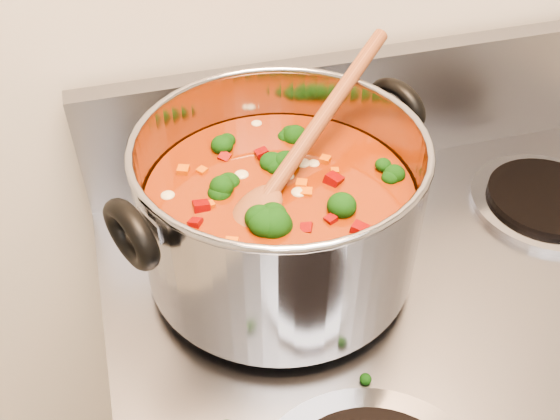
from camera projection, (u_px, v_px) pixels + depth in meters
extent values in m
cube|color=gray|center=(373.00, 107.00, 0.82)|extent=(0.76, 0.03, 0.16)
cylinder|color=#A5A5AD|center=(276.00, 259.00, 0.72)|extent=(0.19, 0.19, 0.01)
cylinder|color=black|center=(276.00, 254.00, 0.71)|extent=(0.15, 0.15, 0.01)
cylinder|color=#A5A5AD|center=(546.00, 202.00, 0.80)|extent=(0.19, 0.19, 0.01)
cylinder|color=black|center=(548.00, 197.00, 0.79)|extent=(0.15, 0.15, 0.01)
cylinder|color=#9D9DA5|center=(280.00, 205.00, 0.65)|extent=(0.29, 0.29, 0.16)
torus|color=#9D9DA5|center=(280.00, 144.00, 0.60)|extent=(0.29, 0.29, 0.01)
cylinder|color=maroon|center=(280.00, 225.00, 0.67)|extent=(0.28, 0.28, 0.10)
torus|color=black|center=(131.00, 234.00, 0.54)|extent=(0.05, 0.08, 0.08)
torus|color=black|center=(396.00, 106.00, 0.69)|extent=(0.05, 0.08, 0.08)
ellipsoid|color=black|center=(207.00, 219.00, 0.60)|extent=(0.04, 0.04, 0.03)
ellipsoid|color=black|center=(248.00, 238.00, 0.58)|extent=(0.04, 0.04, 0.03)
ellipsoid|color=black|center=(161.00, 186.00, 0.64)|extent=(0.04, 0.04, 0.03)
ellipsoid|color=black|center=(293.00, 248.00, 0.57)|extent=(0.04, 0.04, 0.03)
ellipsoid|color=black|center=(169.00, 222.00, 0.60)|extent=(0.04, 0.04, 0.03)
ellipsoid|color=black|center=(226.00, 204.00, 0.62)|extent=(0.04, 0.04, 0.03)
ellipsoid|color=black|center=(286.00, 246.00, 0.57)|extent=(0.04, 0.04, 0.03)
ellipsoid|color=black|center=(244.00, 241.00, 0.58)|extent=(0.04, 0.04, 0.03)
ellipsoid|color=maroon|center=(218.00, 154.00, 0.68)|extent=(0.01, 0.01, 0.01)
ellipsoid|color=maroon|center=(304.00, 193.00, 0.63)|extent=(0.01, 0.01, 0.01)
ellipsoid|color=maroon|center=(363.00, 242.00, 0.58)|extent=(0.01, 0.01, 0.01)
ellipsoid|color=maroon|center=(206.00, 202.00, 0.62)|extent=(0.01, 0.01, 0.01)
ellipsoid|color=maroon|center=(354.00, 263.00, 0.56)|extent=(0.01, 0.01, 0.01)
ellipsoid|color=maroon|center=(361.00, 147.00, 0.69)|extent=(0.01, 0.01, 0.01)
ellipsoid|color=maroon|center=(348.00, 200.00, 0.62)|extent=(0.01, 0.01, 0.01)
ellipsoid|color=maroon|center=(172.00, 196.00, 0.63)|extent=(0.01, 0.01, 0.01)
ellipsoid|color=maroon|center=(214.00, 245.00, 0.58)|extent=(0.01, 0.01, 0.01)
ellipsoid|color=maroon|center=(365.00, 143.00, 0.69)|extent=(0.01, 0.01, 0.01)
ellipsoid|color=maroon|center=(193.00, 242.00, 0.58)|extent=(0.01, 0.01, 0.01)
ellipsoid|color=#D1580B|center=(296.00, 216.00, 0.61)|extent=(0.01, 0.01, 0.01)
ellipsoid|color=#D1580B|center=(347.00, 216.00, 0.60)|extent=(0.01, 0.01, 0.01)
ellipsoid|color=#D1580B|center=(225.00, 181.00, 0.64)|extent=(0.01, 0.01, 0.01)
ellipsoid|color=#D1580B|center=(246.00, 154.00, 0.68)|extent=(0.01, 0.01, 0.01)
ellipsoid|color=#D1580B|center=(198.00, 227.00, 0.59)|extent=(0.01, 0.01, 0.01)
ellipsoid|color=#D1580B|center=(340.00, 166.00, 0.66)|extent=(0.01, 0.01, 0.01)
ellipsoid|color=#D1580B|center=(288.00, 239.00, 0.58)|extent=(0.01, 0.01, 0.01)
ellipsoid|color=#D1580B|center=(252.00, 159.00, 0.67)|extent=(0.01, 0.01, 0.01)
ellipsoid|color=#D1580B|center=(295.00, 256.00, 0.56)|extent=(0.01, 0.01, 0.01)
ellipsoid|color=beige|center=(279.00, 200.00, 0.62)|extent=(0.02, 0.02, 0.01)
ellipsoid|color=beige|center=(275.00, 239.00, 0.58)|extent=(0.02, 0.02, 0.01)
ellipsoid|color=beige|center=(324.00, 223.00, 0.60)|extent=(0.02, 0.02, 0.01)
ellipsoid|color=beige|center=(328.00, 152.00, 0.68)|extent=(0.02, 0.02, 0.01)
ellipsoid|color=beige|center=(189.00, 160.00, 0.67)|extent=(0.02, 0.02, 0.01)
ellipsoid|color=beige|center=(247.00, 215.00, 0.61)|extent=(0.02, 0.02, 0.01)
ellipsoid|color=beige|center=(213.00, 204.00, 0.62)|extent=(0.02, 0.02, 0.01)
ellipsoid|color=beige|center=(251.00, 210.00, 0.61)|extent=(0.02, 0.02, 0.01)
ellipsoid|color=beige|center=(355.00, 216.00, 0.61)|extent=(0.02, 0.02, 0.01)
ellipsoid|color=brown|center=(254.00, 215.00, 0.61)|extent=(0.09, 0.09, 0.04)
cylinder|color=brown|center=(323.00, 118.00, 0.66)|extent=(0.21, 0.18, 0.10)
ellipsoid|color=black|center=(294.00, 177.00, 0.83)|extent=(0.01, 0.01, 0.01)
ellipsoid|color=black|center=(352.00, 386.00, 0.59)|extent=(0.01, 0.01, 0.01)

